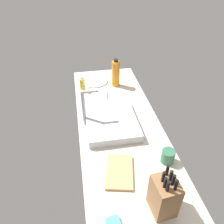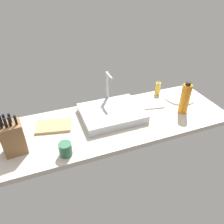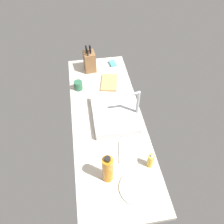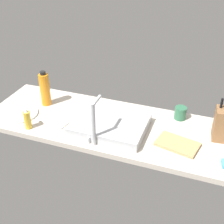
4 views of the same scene
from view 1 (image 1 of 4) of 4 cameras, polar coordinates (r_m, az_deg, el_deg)
name	(u,v)px [view 1 (image 1 of 4)]	position (r cm, az deg, el deg)	size (l,w,h in cm)	color
countertop_slab	(119,125)	(158.79, 1.82, -3.37)	(168.56, 57.65, 3.50)	beige
sink_basin	(111,121)	(154.71, -0.24, -2.36)	(44.04, 34.63, 5.89)	#B7BABF
faucet	(85,106)	(148.57, -6.95, 1.62)	(5.50, 11.64, 27.46)	#B7BABF
knife_block	(164,196)	(110.03, 13.24, -20.27)	(13.47, 11.87, 25.69)	brown
cutting_board	(119,172)	(127.15, 1.91, -15.08)	(23.60, 14.69, 1.80)	tan
soap_bottle	(82,85)	(191.50, -7.62, 7.02)	(4.31, 4.31, 14.38)	gold
water_bottle	(116,74)	(195.68, 0.96, 9.88)	(6.87, 6.87, 24.98)	orange
dinner_plate	(94,81)	(207.66, -4.57, 7.99)	(24.52, 24.52, 1.20)	silver
dish_towel	(99,97)	(184.59, -3.38, 3.99)	(17.92, 13.31, 1.20)	white
coffee_mug	(168,156)	(133.76, 14.19, -11.00)	(7.70, 7.70, 8.31)	#2D6647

